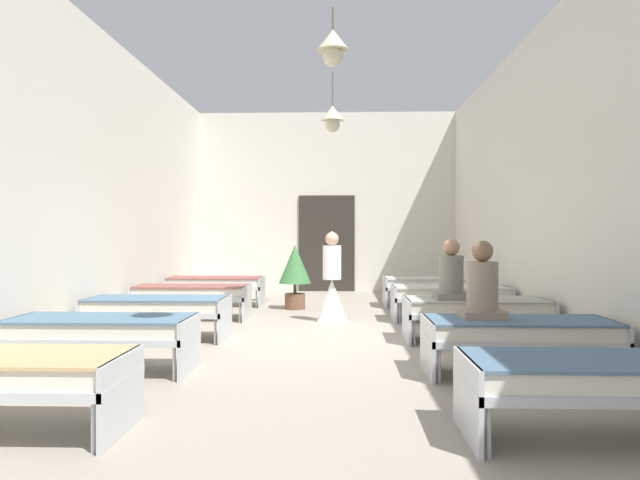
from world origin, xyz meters
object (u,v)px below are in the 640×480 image
(patient_seated_primary, at_px, (482,289))
(bed_left_row_1, at_px, (101,330))
(bed_right_row_2, at_px, (476,309))
(patient_seated_secondary, at_px, (451,277))
(potted_plant, at_px, (295,269))
(bed_right_row_1, at_px, (519,332))
(bed_left_row_4, at_px, (216,284))
(bed_right_row_4, at_px, (432,284))
(bed_left_row_2, at_px, (157,307))
(nurse_near_aisle, at_px, (332,290))
(bed_right_row_0, at_px, (602,378))
(bed_left_row_3, at_px, (192,293))
(bed_right_row_3, at_px, (450,294))

(patient_seated_primary, bearing_deg, bed_left_row_1, -178.57)
(bed_right_row_2, height_order, patient_seated_secondary, patient_seated_secondary)
(bed_left_row_1, height_order, potted_plant, potted_plant)
(bed_left_row_1, bearing_deg, potted_plant, 72.67)
(bed_right_row_2, bearing_deg, bed_right_row_1, -90.00)
(bed_left_row_4, bearing_deg, bed_right_row_4, 0.00)
(bed_right_row_1, xyz_separation_m, bed_left_row_2, (-4.32, 1.90, 0.00))
(bed_right_row_1, height_order, bed_left_row_4, same)
(nurse_near_aisle, bearing_deg, bed_right_row_0, -157.48)
(bed_left_row_3, height_order, bed_right_row_4, same)
(bed_right_row_0, distance_m, bed_left_row_3, 7.15)
(bed_left_row_3, relative_size, patient_seated_secondary, 2.38)
(nurse_near_aisle, distance_m, potted_plant, 1.85)
(bed_right_row_1, xyz_separation_m, patient_seated_primary, (-0.35, 0.10, 0.43))
(bed_right_row_2, distance_m, bed_left_row_3, 4.72)
(bed_right_row_0, height_order, nurse_near_aisle, nurse_near_aisle)
(nurse_near_aisle, height_order, patient_seated_secondary, nurse_near_aisle)
(nurse_near_aisle, relative_size, potted_plant, 1.21)
(patient_seated_primary, bearing_deg, nurse_near_aisle, 115.02)
(bed_right_row_4, bearing_deg, bed_right_row_2, -90.00)
(bed_left_row_3, relative_size, nurse_near_aisle, 1.28)
(bed_right_row_0, distance_m, nurse_near_aisle, 5.78)
(bed_right_row_1, height_order, potted_plant, potted_plant)
(bed_left_row_4, bearing_deg, bed_left_row_2, -90.00)
(bed_left_row_2, distance_m, patient_seated_secondary, 3.99)
(bed_right_row_3, height_order, patient_seated_primary, patient_seated_primary)
(bed_right_row_3, height_order, potted_plant, potted_plant)
(bed_left_row_2, xyz_separation_m, patient_seated_secondary, (3.97, -0.09, 0.43))
(bed_right_row_0, bearing_deg, bed_left_row_1, 156.24)
(bed_right_row_0, relative_size, patient_seated_primary, 2.38)
(bed_right_row_0, xyz_separation_m, bed_right_row_1, (0.00, 1.90, 0.00))
(bed_right_row_3, xyz_separation_m, potted_plant, (-2.69, 1.42, 0.33))
(bed_left_row_1, height_order, bed_right_row_2, same)
(bed_right_row_1, distance_m, patient_seated_secondary, 1.90)
(potted_plant, bearing_deg, patient_seated_primary, -65.47)
(bed_left_row_2, bearing_deg, nurse_near_aisle, 34.75)
(bed_right_row_1, bearing_deg, bed_right_row_3, 90.00)
(bed_left_row_4, relative_size, patient_seated_secondary, 2.38)
(bed_left_row_1, distance_m, patient_seated_secondary, 4.38)
(nurse_near_aisle, bearing_deg, potted_plant, 26.27)
(bed_right_row_3, relative_size, patient_seated_secondary, 2.38)
(bed_right_row_1, distance_m, bed_right_row_4, 5.70)
(bed_right_row_2, bearing_deg, bed_right_row_3, 90.00)
(potted_plant, bearing_deg, nurse_near_aisle, -66.48)
(bed_right_row_2, relative_size, patient_seated_secondary, 2.38)
(bed_right_row_0, height_order, patient_seated_secondary, patient_seated_secondary)
(nurse_near_aisle, bearing_deg, bed_right_row_4, -39.38)
(patient_seated_primary, bearing_deg, bed_left_row_3, 136.98)
(bed_left_row_1, relative_size, bed_right_row_3, 1.00)
(bed_right_row_0, relative_size, patient_seated_secondary, 2.38)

